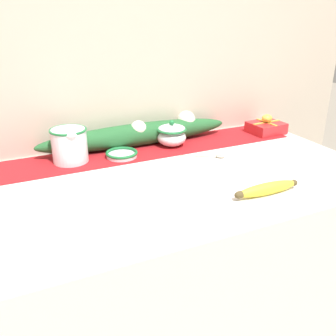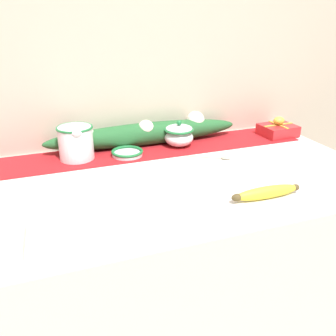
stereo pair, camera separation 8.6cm
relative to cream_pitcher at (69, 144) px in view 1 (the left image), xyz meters
The scene contains 11 objects.
countertop 0.64m from the cream_pitcher, 43.52° to the right, with size 1.30×0.73×0.91m, color silver.
back_wall 0.37m from the cream_pitcher, 25.83° to the left, with size 2.10×0.04×2.40m, color beige.
table_runner 0.28m from the cream_pitcher, ahead, with size 1.19×0.20×0.00m, color #A8191E.
cream_pitcher is the anchor object (origin of this frame).
sugar_bowl 0.39m from the cream_pitcher, ahead, with size 0.11×0.11×0.10m.
small_dish 0.18m from the cream_pitcher, 10.93° to the right, with size 0.11×0.11×0.02m.
banana 0.67m from the cream_pitcher, 46.93° to the right, with size 0.22×0.04×0.04m.
spoon 0.51m from the cream_pitcher, 20.22° to the right, with size 0.15×0.10×0.01m.
napkin_stack 0.55m from the cream_pitcher, 116.51° to the right, with size 0.13×0.13×0.02m, color silver.
gift_box 0.82m from the cream_pitcher, ahead, with size 0.15×0.13×0.08m.
poinsettia_garland 0.28m from the cream_pitcher, 11.90° to the left, with size 0.76×0.10×0.11m.
Camera 1 is at (-0.47, -0.97, 1.40)m, focal length 40.00 mm.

